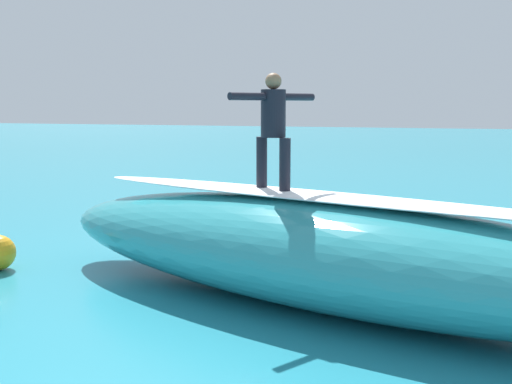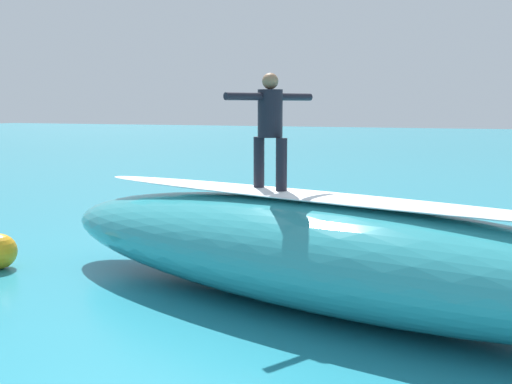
{
  "view_description": "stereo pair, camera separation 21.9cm",
  "coord_description": "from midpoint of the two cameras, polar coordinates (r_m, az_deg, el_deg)",
  "views": [
    {
      "loc": [
        -2.11,
        9.81,
        2.51
      ],
      "look_at": [
        1.11,
        0.51,
        1.12
      ],
      "focal_mm": 43.41,
      "sensor_mm": 36.0,
      "label": 1
    },
    {
      "loc": [
        -2.32,
        9.73,
        2.51
      ],
      "look_at": [
        1.11,
        0.51,
        1.12
      ],
      "focal_mm": 43.41,
      "sensor_mm": 36.0,
      "label": 2
    }
  ],
  "objects": [
    {
      "name": "wave_foam_lip",
      "position": [
        7.7,
        5.54,
        -0.43
      ],
      "size": [
        7.46,
        2.79,
        0.08
      ],
      "primitive_type": "ellipsoid",
      "rotation": [
        0.0,
        0.0,
        -0.27
      ],
      "color": "white",
      "rests_on": "wave_crest"
    },
    {
      "name": "surfboard_riding",
      "position": [
        8.09,
        0.8,
        -0.0
      ],
      "size": [
        2.07,
        1.5,
        0.07
      ],
      "primitive_type": "ellipsoid",
      "rotation": [
        0.0,
        0.0,
        -0.53
      ],
      "color": "yellow",
      "rests_on": "wave_crest"
    },
    {
      "name": "ground_plane",
      "position": [
        10.33,
        6.22,
        -6.07
      ],
      "size": [
        120.0,
        120.0,
        0.0
      ],
      "primitive_type": "plane",
      "color": "teal"
    },
    {
      "name": "surfer_paddling",
      "position": [
        11.89,
        -0.97,
        -3.03
      ],
      "size": [
        1.65,
        0.86,
        0.31
      ],
      "rotation": [
        0.0,
        0.0,
        0.39
      ],
      "color": "black",
      "rests_on": "surfboard_paddling"
    },
    {
      "name": "foam_patch_near",
      "position": [
        13.09,
        -0.9,
        -2.79
      ],
      "size": [
        1.04,
        1.06,
        0.1
      ],
      "primitive_type": "ellipsoid",
      "rotation": [
        0.0,
        0.0,
        2.31
      ],
      "color": "white",
      "rests_on": "ground_plane"
    },
    {
      "name": "surfboard_paddling",
      "position": [
        11.92,
        -1.6,
        -3.88
      ],
      "size": [
        2.23,
        1.33,
        0.09
      ],
      "primitive_type": "ellipsoid",
      "rotation": [
        0.0,
        0.0,
        0.39
      ],
      "color": "#E0563D",
      "rests_on": "ground_plane"
    },
    {
      "name": "foam_patch_mid",
      "position": [
        9.63,
        11.73,
        -6.68
      ],
      "size": [
        0.73,
        0.72,
        0.18
      ],
      "primitive_type": "ellipsoid",
      "rotation": [
        0.0,
        0.0,
        0.12
      ],
      "color": "white",
      "rests_on": "ground_plane"
    },
    {
      "name": "surfer_riding",
      "position": [
        8.02,
        0.81,
        6.45
      ],
      "size": [
        0.8,
        1.27,
        1.5
      ],
      "rotation": [
        0.0,
        0.0,
        -0.53
      ],
      "color": "black",
      "rests_on": "surfboard_riding"
    },
    {
      "name": "wave_crest",
      "position": [
        7.83,
        5.47,
        -5.57
      ],
      "size": [
        9.13,
        4.56,
        1.34
      ],
      "primitive_type": "ellipsoid",
      "rotation": [
        0.0,
        0.0,
        -0.27
      ],
      "color": "teal",
      "rests_on": "ground_plane"
    }
  ]
}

